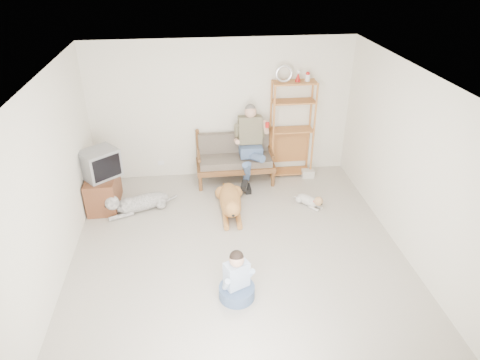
{
  "coord_description": "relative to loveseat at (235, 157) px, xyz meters",
  "views": [
    {
      "loc": [
        -0.58,
        -5.04,
        4.16
      ],
      "look_at": [
        0.14,
        1.0,
        0.77
      ],
      "focal_mm": 32.0,
      "sensor_mm": 36.0,
      "label": 1
    }
  ],
  "objects": [
    {
      "name": "floor",
      "position": [
        -0.2,
        -2.44,
        -0.49
      ],
      "size": [
        5.5,
        5.5,
        0.0
      ],
      "primitive_type": "plane",
      "color": "beige",
      "rests_on": "ground"
    },
    {
      "name": "wall_back",
      "position": [
        -0.2,
        0.31,
        0.86
      ],
      "size": [
        5.0,
        0.0,
        5.0
      ],
      "primitive_type": "plane",
      "rotation": [
        1.57,
        0.0,
        0.0
      ],
      "color": "silver",
      "rests_on": "ground"
    },
    {
      "name": "child",
      "position": [
        -0.33,
        -3.24,
        -0.21
      ],
      "size": [
        0.48,
        0.48,
        0.76
      ],
      "rotation": [
        0.0,
        0.0,
        0.43
      ],
      "color": "#465A80",
      "rests_on": "ground"
    },
    {
      "name": "wall_outlet",
      "position": [
        -1.45,
        0.3,
        -0.19
      ],
      "size": [
        0.12,
        0.02,
        0.08
      ],
      "primitive_type": "cube",
      "color": "white",
      "rests_on": "ground"
    },
    {
      "name": "wall_left",
      "position": [
        -2.7,
        -2.44,
        0.86
      ],
      "size": [
        0.0,
        5.5,
        5.5
      ],
      "primitive_type": "plane",
      "rotation": [
        1.57,
        0.0,
        1.57
      ],
      "color": "silver",
      "rests_on": "ground"
    },
    {
      "name": "wall_right",
      "position": [
        2.3,
        -2.44,
        0.86
      ],
      "size": [
        0.0,
        5.5,
        5.5
      ],
      "primitive_type": "plane",
      "rotation": [
        1.57,
        0.0,
        -1.57
      ],
      "color": "silver",
      "rests_on": "ground"
    },
    {
      "name": "terrier",
      "position": [
        1.24,
        -1.16,
        -0.38
      ],
      "size": [
        0.45,
        0.57,
        0.25
      ],
      "rotation": [
        0.0,
        0.0,
        0.62
      ],
      "color": "beige",
      "rests_on": "ground"
    },
    {
      "name": "tv_stand",
      "position": [
        -2.43,
        -0.67,
        -0.19
      ],
      "size": [
        0.51,
        0.9,
        0.6
      ],
      "rotation": [
        0.0,
        0.0,
        0.01
      ],
      "color": "brown",
      "rests_on": "ground"
    },
    {
      "name": "ceiling",
      "position": [
        -0.2,
        -2.44,
        2.21
      ],
      "size": [
        5.5,
        5.5,
        0.0
      ],
      "primitive_type": "plane",
      "rotation": [
        3.14,
        0.0,
        0.0
      ],
      "color": "silver",
      "rests_on": "ground"
    },
    {
      "name": "wall_front",
      "position": [
        -0.2,
        -5.19,
        0.86
      ],
      "size": [
        5.0,
        0.0,
        5.0
      ],
      "primitive_type": "plane",
      "rotation": [
        -1.57,
        0.0,
        0.0
      ],
      "color": "silver",
      "rests_on": "ground"
    },
    {
      "name": "loveseat",
      "position": [
        0.0,
        0.0,
        0.0
      ],
      "size": [
        1.51,
        0.71,
        0.95
      ],
      "rotation": [
        0.0,
        0.0,
        0.01
      ],
      "color": "brown",
      "rests_on": "ground"
    },
    {
      "name": "golden_retriever",
      "position": [
        -0.2,
        -1.16,
        -0.3
      ],
      "size": [
        0.4,
        1.53,
        0.46
      ],
      "rotation": [
        0.0,
        0.0,
        -0.02
      ],
      "color": "#C17843",
      "rests_on": "ground"
    },
    {
      "name": "shaggy_dog",
      "position": [
        -1.85,
        -0.95,
        -0.32
      ],
      "size": [
        1.29,
        0.65,
        0.41
      ],
      "rotation": [
        0.0,
        0.0,
        -1.19
      ],
      "color": "white",
      "rests_on": "ground"
    },
    {
      "name": "crt_tv",
      "position": [
        -2.4,
        -0.7,
        0.36
      ],
      "size": [
        0.75,
        0.74,
        0.49
      ],
      "rotation": [
        0.0,
        0.0,
        -0.89
      ],
      "color": "gray",
      "rests_on": "tv_stand"
    },
    {
      "name": "etagere",
      "position": [
        1.14,
        0.11,
        0.5
      ],
      "size": [
        0.85,
        0.37,
        2.23
      ],
      "color": "#B76F39",
      "rests_on": "ground"
    },
    {
      "name": "book_stack",
      "position": [
        1.48,
        -0.08,
        -0.41
      ],
      "size": [
        0.25,
        0.19,
        0.15
      ],
      "primitive_type": "cube",
      "rotation": [
        0.0,
        0.0,
        -0.06
      ],
      "color": "white",
      "rests_on": "ground"
    },
    {
      "name": "man",
      "position": [
        0.27,
        -0.21,
        0.23
      ],
      "size": [
        0.59,
        0.84,
        1.36
      ],
      "color": "#465A80",
      "rests_on": "loveseat"
    }
  ]
}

